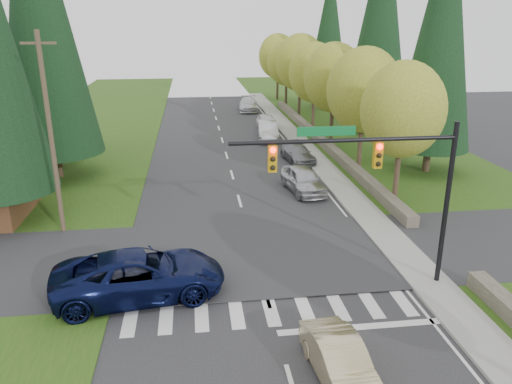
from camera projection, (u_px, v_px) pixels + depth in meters
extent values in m
plane|color=#28282B|center=(287.00, 367.00, 15.75)|extent=(120.00, 120.00, 0.00)
cube|color=#254C14|center=(412.00, 172.00, 36.07)|extent=(14.00, 110.00, 0.06)
cube|color=#254C14|center=(37.00, 186.00, 32.93)|extent=(14.00, 110.00, 0.06)
cube|color=#28282B|center=(255.00, 255.00, 23.25)|extent=(120.00, 8.00, 0.10)
cube|color=gray|center=(323.00, 167.00, 37.20)|extent=(1.80, 80.00, 0.13)
cube|color=gray|center=(312.00, 167.00, 37.09)|extent=(0.20, 80.00, 0.13)
cube|color=#4C4438|center=(319.00, 139.00, 44.82)|extent=(0.70, 40.00, 0.70)
cylinder|color=black|center=(446.00, 206.00, 19.73)|extent=(0.20, 0.20, 6.80)
cylinder|color=black|center=(345.00, 140.00, 18.31)|extent=(8.60, 0.16, 0.16)
cube|color=#0C662D|center=(327.00, 131.00, 18.16)|extent=(2.20, 0.04, 0.35)
cube|color=#BF8C0C|center=(378.00, 155.00, 18.66)|extent=(0.32, 0.24, 1.00)
sphere|color=#FF0C05|center=(380.00, 147.00, 18.41)|extent=(0.22, 0.22, 0.22)
cube|color=#BF8C0C|center=(272.00, 159.00, 18.18)|extent=(0.32, 0.24, 1.00)
sphere|color=#FF0C05|center=(273.00, 150.00, 17.93)|extent=(0.22, 0.22, 0.22)
cylinder|color=#473828|center=(51.00, 137.00, 24.24)|extent=(0.24, 0.24, 10.00)
cube|color=#473828|center=(38.00, 43.00, 22.81)|extent=(1.60, 0.10, 0.12)
cylinder|color=#38281C|center=(398.00, 165.00, 29.22)|extent=(0.32, 0.32, 4.76)
ellipsoid|color=olive|center=(403.00, 110.00, 28.17)|extent=(4.80, 4.80, 5.52)
cylinder|color=#38281C|center=(361.00, 137.00, 35.77)|extent=(0.32, 0.32, 4.93)
ellipsoid|color=olive|center=(364.00, 90.00, 34.68)|extent=(5.20, 5.20, 5.98)
cylinder|color=#38281C|center=(332.00, 119.00, 42.30)|extent=(0.32, 0.32, 5.04)
ellipsoid|color=olive|center=(334.00, 77.00, 41.19)|extent=(5.00, 5.00, 5.75)
cylinder|color=#38281C|center=(313.00, 107.00, 48.91)|extent=(0.32, 0.32, 4.82)
ellipsoid|color=olive|center=(315.00, 73.00, 47.85)|extent=(5.00, 5.00, 5.75)
cylinder|color=#38281C|center=(299.00, 95.00, 55.44)|extent=(0.32, 0.32, 5.15)
ellipsoid|color=olive|center=(300.00, 63.00, 54.30)|extent=(5.40, 5.40, 6.21)
cylinder|color=#38281C|center=(286.00, 89.00, 62.05)|extent=(0.32, 0.32, 4.70)
ellipsoid|color=olive|center=(287.00, 63.00, 61.02)|extent=(4.80, 4.80, 5.52)
cylinder|color=#38281C|center=(277.00, 81.00, 68.59)|extent=(0.32, 0.32, 4.98)
ellipsoid|color=olive|center=(278.00, 56.00, 67.49)|extent=(5.20, 5.20, 5.98)
cylinder|color=#38281C|center=(3.00, 203.00, 26.99)|extent=(0.50, 0.50, 2.00)
cylinder|color=#38281C|center=(59.00, 163.00, 34.62)|extent=(0.50, 0.50, 2.00)
cone|color=black|center=(37.00, 5.00, 31.27)|extent=(6.46, 6.46, 19.00)
cylinder|color=#38281C|center=(51.00, 144.00, 40.00)|extent=(0.50, 0.50, 2.00)
cone|color=black|center=(34.00, 22.00, 36.99)|extent=(5.78, 5.78, 17.00)
cylinder|color=#38281C|center=(427.00, 158.00, 35.87)|extent=(0.50, 0.50, 2.00)
cone|color=black|center=(442.00, 30.00, 33.02)|extent=(5.44, 5.44, 16.00)
cylinder|color=#38281C|center=(373.00, 121.00, 49.13)|extent=(0.50, 0.50, 2.00)
cone|color=black|center=(381.00, 16.00, 45.95)|extent=(6.12, 6.12, 18.00)
cylinder|color=#38281C|center=(326.00, 100.00, 62.14)|extent=(0.50, 0.50, 2.00)
cone|color=black|center=(329.00, 30.00, 59.45)|extent=(5.10, 5.10, 15.00)
imported|color=#C7B285|center=(340.00, 362.00, 14.98)|extent=(1.78, 4.11, 1.32)
imported|color=#0B1138|center=(140.00, 275.00, 19.54)|extent=(7.02, 3.98, 1.85)
imported|color=#B2B2B7|center=(303.00, 180.00, 31.71)|extent=(2.50, 4.89, 1.59)
imported|color=gray|center=(298.00, 153.00, 38.59)|extent=(2.36, 4.69, 1.31)
imported|color=silver|center=(268.00, 131.00, 45.77)|extent=(2.14, 5.05, 1.62)
imported|color=white|center=(267.00, 122.00, 49.84)|extent=(1.98, 4.58, 1.54)
imported|color=silver|center=(249.00, 104.00, 60.53)|extent=(2.74, 5.57, 1.56)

